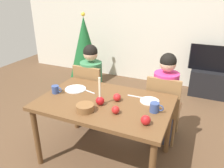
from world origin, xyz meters
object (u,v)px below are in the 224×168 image
object	(u,v)px
dining_table	(105,108)
person_right_child	(164,100)
apple_by_left_plate	(117,97)
tv_stand	(208,83)
plate_left	(75,89)
mug_right	(155,108)
person_left_child	(92,86)
plate_right	(150,101)
candle_centerpiece	(100,99)
chair_right	(163,105)
apple_by_right_mug	(146,120)
christmas_tree	(85,48)
mug_left	(56,89)
apple_near_candle	(116,110)
chair_left	(91,91)
bowl_walnuts	(85,108)
tv	(213,58)

from	to	relation	value
dining_table	person_right_child	bearing A→B (deg)	50.96
person_right_child	apple_by_left_plate	size ratio (longest dim) A/B	14.03
tv_stand	plate_left	bearing A→B (deg)	-123.98
mug_right	person_left_child	bearing A→B (deg)	148.42
apple_by_left_plate	dining_table	bearing A→B (deg)	-152.05
plate_right	candle_centerpiece	bearing A→B (deg)	-148.63
tv_stand	mug_right	xyz separation A→B (m)	(-0.48, -2.30, 0.56)
apple_by_left_plate	person_right_child	bearing A→B (deg)	55.25
chair_right	apple_by_right_mug	xyz separation A→B (m)	(0.00, -0.85, 0.28)
person_left_child	person_right_child	distance (m)	1.03
christmas_tree	mug_left	distance (m)	2.09
mug_right	apple_near_candle	xyz separation A→B (m)	(-0.33, -0.18, -0.01)
chair_left	bowl_walnuts	world-z (taller)	chair_left
tv	christmas_tree	bearing A→B (deg)	-170.50
chair_right	plate_right	xyz separation A→B (m)	(-0.08, -0.42, 0.24)
tv	candle_centerpiece	xyz separation A→B (m)	(-1.03, -2.39, 0.10)
plate_right	mug_left	distance (m)	1.06
tv_stand	candle_centerpiece	distance (m)	2.66
chair_left	tv_stand	size ratio (longest dim) A/B	1.41
tv	candle_centerpiece	distance (m)	2.60
mug_right	dining_table	bearing A→B (deg)	179.52
mug_right	bowl_walnuts	bearing A→B (deg)	-157.90
tv	bowl_walnuts	xyz separation A→B (m)	(-1.11, -2.56, 0.07)
tv_stand	christmas_tree	world-z (taller)	christmas_tree
candle_centerpiece	christmas_tree	bearing A→B (deg)	124.05
plate_left	apple_near_candle	xyz separation A→B (m)	(0.65, -0.31, 0.03)
chair_right	mug_right	world-z (taller)	chair_right
person_right_child	person_left_child	bearing A→B (deg)	180.00
chair_left	bowl_walnuts	bearing A→B (deg)	-63.83
person_right_child	tv	bearing A→B (deg)	73.13
plate_left	person_right_child	bearing A→B (deg)	28.04
tv_stand	apple_by_right_mug	xyz separation A→B (m)	(-0.50, -2.55, 0.55)
plate_left	apple_by_left_plate	xyz separation A→B (m)	(0.56, -0.07, 0.04)
apple_by_left_plate	apple_by_right_mug	size ratio (longest dim) A/B	0.94
tv	apple_near_candle	world-z (taller)	tv
dining_table	chair_left	bearing A→B (deg)	129.96
dining_table	candle_centerpiece	size ratio (longest dim) A/B	4.67
apple_by_left_plate	apple_by_right_mug	world-z (taller)	apple_by_right_mug
apple_near_candle	apple_by_right_mug	size ratio (longest dim) A/B	0.88
person_left_child	apple_by_left_plate	distance (m)	0.88
mug_left	apple_by_left_plate	xyz separation A→B (m)	(0.71, 0.10, -0.00)
mug_left	apple_by_right_mug	bearing A→B (deg)	-10.44
christmas_tree	plate_right	xyz separation A→B (m)	(1.79, -1.72, 0.01)
tv_stand	plate_left	size ratio (longest dim) A/B	2.62
plate_right	mug_left	bearing A→B (deg)	-167.49
chair_right	plate_left	bearing A→B (deg)	-153.49
chair_left	chair_right	xyz separation A→B (m)	(1.03, 0.00, 0.00)
chair_right	plate_right	bearing A→B (deg)	-100.57
dining_table	chair_right	distance (m)	0.81
apple_near_candle	plate_left	bearing A→B (deg)	154.39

